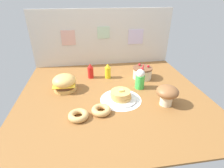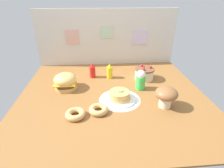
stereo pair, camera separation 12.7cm
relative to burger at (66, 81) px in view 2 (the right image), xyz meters
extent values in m
cube|color=brown|center=(0.59, -0.21, -0.11)|extent=(2.28, 2.11, 0.02)
cube|color=beige|center=(0.59, 0.84, 0.35)|extent=(2.28, 0.03, 0.91)
cube|color=#D8A599|center=(0.04, 0.82, 0.38)|extent=(0.22, 0.01, 0.23)
cube|color=#B2D1B2|center=(0.60, 0.82, 0.44)|extent=(0.20, 0.01, 0.19)
cube|color=silver|center=(1.14, 0.82, 0.36)|extent=(0.25, 0.01, 0.24)
cylinder|color=white|center=(0.67, -0.34, -0.10)|extent=(0.49, 0.49, 0.00)
cylinder|color=#DBA859|center=(0.00, 0.00, -0.08)|extent=(0.29, 0.29, 0.05)
cylinder|color=#59331E|center=(0.00, 0.00, -0.03)|extent=(0.26, 0.26, 0.04)
cube|color=yellow|center=(0.00, 0.00, -0.01)|extent=(0.27, 0.27, 0.01)
ellipsoid|color=#E5B260|center=(0.00, 0.00, 0.03)|extent=(0.29, 0.29, 0.17)
cylinder|color=white|center=(0.67, -0.34, -0.09)|extent=(0.38, 0.38, 0.02)
cylinder|color=#E0AD5B|center=(0.67, -0.34, -0.06)|extent=(0.24, 0.24, 0.03)
cylinder|color=#E0AD5B|center=(0.66, -0.34, -0.03)|extent=(0.24, 0.24, 0.03)
cylinder|color=#E0AD5B|center=(0.66, -0.34, 0.00)|extent=(0.23, 0.23, 0.03)
cube|color=#F7E072|center=(0.67, -0.34, 0.02)|extent=(0.05, 0.05, 0.02)
cylinder|color=beige|center=(1.09, 0.19, -0.03)|extent=(0.27, 0.27, 0.14)
cylinder|color=brown|center=(1.09, 0.19, 0.05)|extent=(0.28, 0.28, 0.02)
sphere|color=red|center=(1.17, 0.18, 0.08)|extent=(0.04, 0.04, 0.04)
sphere|color=red|center=(1.06, 0.26, 0.08)|extent=(0.04, 0.04, 0.04)
sphere|color=red|center=(1.05, 0.12, 0.08)|extent=(0.04, 0.04, 0.04)
cylinder|color=red|center=(0.34, 0.31, -0.02)|extent=(0.08, 0.08, 0.17)
cone|color=red|center=(0.34, 0.31, 0.09)|extent=(0.07, 0.07, 0.06)
cylinder|color=yellow|center=(0.60, 0.27, -0.02)|extent=(0.08, 0.08, 0.17)
cone|color=yellow|center=(0.60, 0.27, 0.09)|extent=(0.07, 0.07, 0.06)
cylinder|color=green|center=(0.97, -0.10, -0.01)|extent=(0.12, 0.12, 0.18)
sphere|color=white|center=(0.97, -0.10, 0.11)|extent=(0.11, 0.11, 0.11)
cylinder|color=red|center=(0.99, -0.10, 0.14)|extent=(0.01, 0.04, 0.18)
torus|color=tan|center=(0.18, -0.61, -0.07)|extent=(0.21, 0.21, 0.06)
torus|color=#F2E5C6|center=(0.18, -0.61, -0.07)|extent=(0.20, 0.20, 0.05)
torus|color=tan|center=(0.42, -0.55, -0.07)|extent=(0.21, 0.21, 0.06)
torus|color=brown|center=(0.42, -0.55, -0.07)|extent=(0.20, 0.20, 0.05)
cylinder|color=beige|center=(1.15, -0.51, -0.05)|extent=(0.13, 0.13, 0.11)
ellipsoid|color=brown|center=(1.15, -0.51, 0.06)|extent=(0.24, 0.24, 0.13)
camera|label=1|loc=(0.31, -2.05, 1.04)|focal=28.03mm
camera|label=2|loc=(0.43, -2.06, 1.04)|focal=28.03mm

